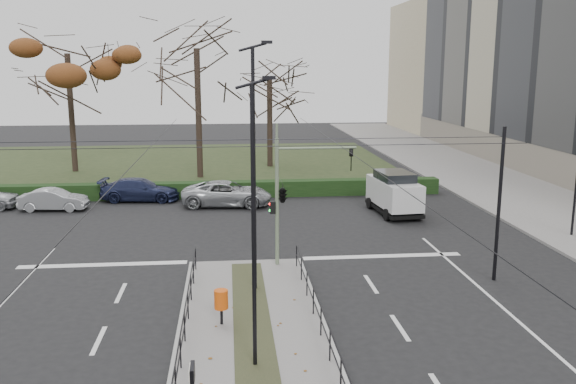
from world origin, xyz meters
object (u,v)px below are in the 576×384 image
Objects in this scene: traffic_light at (285,192)px; litter_bin at (221,300)px; streetlamp_median_near at (254,225)px; parked_car_second at (54,200)px; parked_car_third at (140,190)px; rust_tree at (67,54)px; bare_tree_center at (270,84)px; white_van at (394,192)px; parked_car_fourth at (227,194)px; info_panel at (192,383)px; bare_tree_near at (197,58)px; streetlamp_median_far at (254,167)px.

traffic_light is 6.73m from litter_bin.
streetlamp_median_near reaches higher than parked_car_second.
rust_tree reaches higher than parked_car_third.
parked_car_third is at bearing -126.52° from bare_tree_center.
rust_tree is at bearing 143.08° from white_van.
streetlamp_median_near is 0.81× the size of bare_tree_center.
parked_car_fourth is 15.66m from bare_tree_center.
parked_car_fourth is at bearing 89.32° from litter_bin.
litter_bin is 0.60× the size of info_panel.
parked_car_third is at bearing -61.47° from parked_car_second.
white_van is 0.37× the size of bare_tree_near.
bare_tree_near reaches higher than streetlamp_median_near.
parked_car_fourth is at bearing -84.99° from parked_car_second.
bare_tree_near is (-2.00, 9.40, 8.05)m from parked_car_fourth.
bare_tree_near reaches higher than parked_car_second.
traffic_light is at bearing 64.12° from streetlamp_median_far.
parked_car_second is 0.72× the size of parked_car_fourth.
streetlamp_median_near is at bearing -171.91° from parked_car_fourth.
rust_tree is at bearing 110.98° from litter_bin.
parked_car_fourth is (-0.75, 20.35, -3.37)m from streetlamp_median_near.
streetlamp_median_near is 0.88× the size of streetlamp_median_far.
info_panel reaches higher than litter_bin.
bare_tree_near reaches higher than bare_tree_center.
white_van is 18.77m from bare_tree_center.
parked_car_fourth is 19.59m from rust_tree.
rust_tree reaches higher than bare_tree_center.
streetlamp_median_far is 18.04m from parked_car_third.
bare_tree_near reaches higher than parked_car_fourth.
parked_car_second is at bearing 127.77° from streetlamp_median_far.
traffic_light reaches higher than white_van.
bare_tree_center reaches higher than white_van.
parked_car_third reaches higher than parked_car_second.
parked_car_second is at bearing 119.52° from litter_bin.
bare_tree_near is (-4.35, 21.12, 5.61)m from traffic_light.
streetlamp_median_far is 15.02m from parked_car_fourth.
bare_tree_center is at bearing 83.54° from info_panel.
white_van is (14.77, -4.89, 0.56)m from parked_car_third.
litter_bin is at bearing -159.67° from parked_car_third.
parked_car_third is 11.53m from bare_tree_near.
streetlamp_median_far is (-1.33, -2.74, 1.49)m from traffic_light.
litter_bin is (-2.56, -5.81, -2.24)m from traffic_light.
info_panel is 34.06m from bare_tree_near.
streetlamp_median_near is at bearing -84.72° from bare_tree_near.
bare_tree_center reaches higher than parked_car_second.
litter_bin is 33.77m from rust_tree.
bare_tree_near is (-5.54, -4.58, 1.97)m from bare_tree_center.
litter_bin is at bearing -174.69° from parked_car_fourth.
rust_tree reaches higher than streetlamp_median_near.
bare_tree_near is at bearing 93.81° from litter_bin.
bare_tree_center is at bearing -8.23° from parked_car_fourth.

